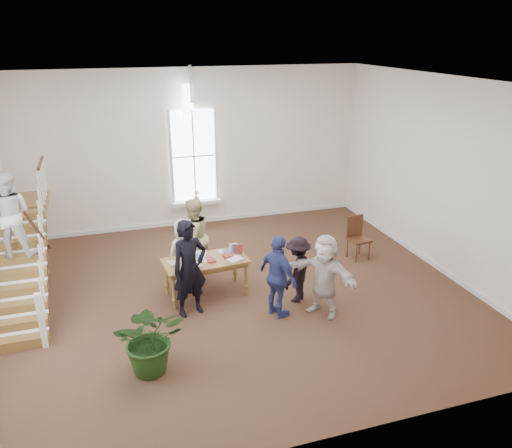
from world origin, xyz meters
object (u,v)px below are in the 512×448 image
object	(u,v)px
library_table	(206,263)
elderly_woman	(184,253)
side_chair	(357,235)
police_officer	(190,268)
woman_cluster_b	(298,269)
woman_cluster_a	(278,277)
woman_cluster_c	(324,275)
floor_plant	(151,338)
person_yellow	(193,237)

from	to	relation	value
library_table	elderly_woman	size ratio (longest dim) A/B	1.17
side_chair	police_officer	bearing A→B (deg)	-170.59
woman_cluster_b	woman_cluster_a	bearing A→B (deg)	-7.01
woman_cluster_a	woman_cluster_c	xyz separation A→B (m)	(0.90, -0.20, -0.01)
woman_cluster_b	floor_plant	xyz separation A→B (m)	(-3.22, -1.48, -0.09)
woman_cluster_b	woman_cluster_c	distance (m)	0.73
police_officer	side_chair	world-z (taller)	police_officer
woman_cluster_b	police_officer	bearing A→B (deg)	-47.92
police_officer	person_yellow	size ratio (longest dim) A/B	1.08
floor_plant	side_chair	distance (m)	6.26
elderly_woman	floor_plant	distance (m)	3.08
library_table	side_chair	size ratio (longest dim) A/B	1.69
library_table	woman_cluster_c	world-z (taller)	woman_cluster_c
floor_plant	elderly_woman	bearing A→B (deg)	69.70
woman_cluster_c	woman_cluster_a	bearing A→B (deg)	-137.98
woman_cluster_a	woman_cluster_b	xyz separation A→B (m)	(0.60, 0.45, -0.14)
elderly_woman	woman_cluster_b	world-z (taller)	elderly_woman
woman_cluster_a	side_chair	xyz separation A→B (m)	(2.84, 2.03, -0.25)
library_table	elderly_woman	distance (m)	0.70
person_yellow	library_table	bearing A→B (deg)	59.56
woman_cluster_a	elderly_woman	bearing A→B (deg)	19.02
woman_cluster_b	side_chair	xyz separation A→B (m)	(2.24, 1.58, -0.11)
police_officer	woman_cluster_a	size ratio (longest dim) A/B	1.16
woman_cluster_a	side_chair	world-z (taller)	woman_cluster_a
woman_cluster_c	floor_plant	distance (m)	3.62
library_table	woman_cluster_c	size ratio (longest dim) A/B	1.08
person_yellow	woman_cluster_a	size ratio (longest dim) A/B	1.07
elderly_woman	woman_cluster_c	distance (m)	3.20
library_table	police_officer	distance (m)	0.84
library_table	woman_cluster_a	bearing A→B (deg)	-51.52
person_yellow	woman_cluster_c	bearing A→B (deg)	96.61
woman_cluster_b	side_chair	size ratio (longest dim) A/B	1.32
person_yellow	woman_cluster_a	world-z (taller)	person_yellow
woman_cluster_a	floor_plant	world-z (taller)	woman_cluster_a
person_yellow	police_officer	bearing A→B (deg)	43.74
person_yellow	floor_plant	bearing A→B (deg)	34.62
police_officer	woman_cluster_b	size ratio (longest dim) A/B	1.39
library_table	woman_cluster_b	size ratio (longest dim) A/B	1.28
woman_cluster_c	floor_plant	world-z (taller)	woman_cluster_c
woman_cluster_a	floor_plant	xyz separation A→B (m)	(-2.62, -1.03, -0.23)
police_officer	woman_cluster_c	size ratio (longest dim) A/B	1.17
person_yellow	woman_cluster_a	xyz separation A→B (m)	(1.25, -2.36, -0.06)
person_yellow	woman_cluster_b	distance (m)	2.66
elderly_woman	side_chair	xyz separation A→B (m)	(4.39, 0.17, -0.17)
woman_cluster_a	floor_plant	size ratio (longest dim) A/B	1.36
woman_cluster_b	floor_plant	bearing A→B (deg)	-19.15
woman_cluster_c	library_table	bearing A→B (deg)	-160.39
woman_cluster_b	woman_cluster_c	world-z (taller)	woman_cluster_c
person_yellow	floor_plant	distance (m)	3.67
police_officer	floor_plant	xyz separation A→B (m)	(-0.97, -1.64, -0.37)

